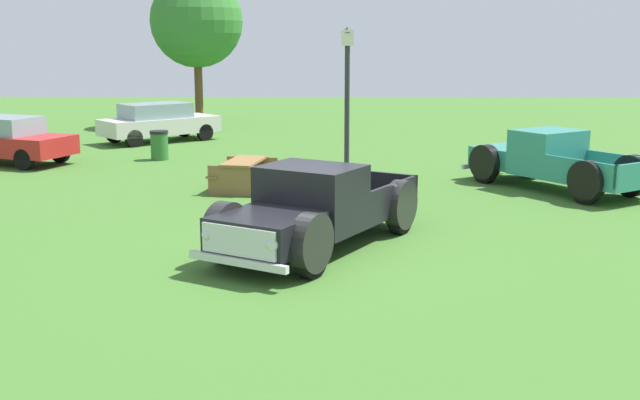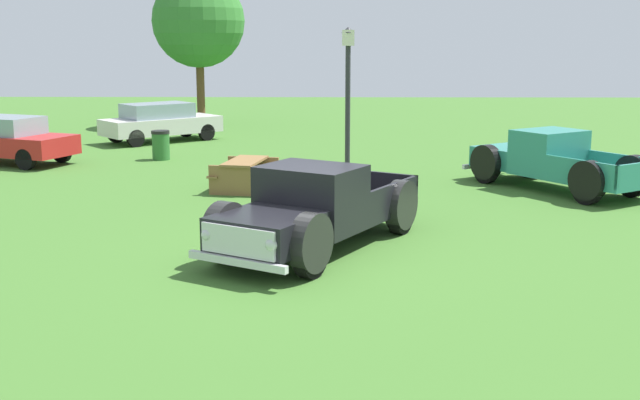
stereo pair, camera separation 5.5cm
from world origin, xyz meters
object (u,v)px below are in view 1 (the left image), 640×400
(pickup_truck_foreground, at_px, (310,211))
(sedan_distant_a, at_px, (2,139))
(picnic_table, at_px, (244,171))
(lamp_post_near, at_px, (347,112))
(sedan_distant_b, at_px, (159,122))
(oak_tree_east, at_px, (197,21))
(pickup_truck_behind_left, at_px, (545,160))
(trash_can, at_px, (159,145))

(pickup_truck_foreground, height_order, sedan_distant_a, pickup_truck_foreground)
(picnic_table, bearing_deg, lamp_post_near, -29.86)
(sedan_distant_b, bearing_deg, oak_tree_east, 83.61)
(pickup_truck_behind_left, distance_m, sedan_distant_a, 16.41)
(pickup_truck_foreground, xyz_separation_m, sedan_distant_a, (-9.90, 10.41, 0.02))
(trash_can, bearing_deg, sedan_distant_b, 102.20)
(pickup_truck_behind_left, bearing_deg, sedan_distant_b, 142.25)
(sedan_distant_b, height_order, trash_can, sedan_distant_b)
(pickup_truck_foreground, bearing_deg, picnic_table, 106.93)
(lamp_post_near, height_order, picnic_table, lamp_post_near)
(sedan_distant_a, height_order, lamp_post_near, lamp_post_near)
(pickup_truck_foreground, height_order, lamp_post_near, lamp_post_near)
(pickup_truck_behind_left, bearing_deg, oak_tree_east, 127.38)
(sedan_distant_b, distance_m, oak_tree_east, 6.89)
(pickup_truck_behind_left, bearing_deg, trash_can, 156.73)
(picnic_table, distance_m, trash_can, 6.15)
(pickup_truck_behind_left, relative_size, sedan_distant_a, 1.08)
(sedan_distant_a, relative_size, trash_can, 5.02)
(sedan_distant_a, distance_m, trash_can, 4.83)
(pickup_truck_foreground, relative_size, lamp_post_near, 1.31)
(sedan_distant_b, relative_size, lamp_post_near, 1.10)
(oak_tree_east, bearing_deg, sedan_distant_a, -111.58)
(picnic_table, bearing_deg, pickup_truck_behind_left, 2.85)
(pickup_truck_behind_left, xyz_separation_m, trash_can, (-11.16, 4.80, -0.25))
(pickup_truck_foreground, distance_m, lamp_post_near, 4.82)
(sedan_distant_a, xyz_separation_m, lamp_post_near, (10.67, -5.87, 1.38))
(picnic_table, xyz_separation_m, oak_tree_east, (-3.66, 15.48, 4.13))
(lamp_post_near, xyz_separation_m, picnic_table, (-2.61, 1.50, -1.66))
(lamp_post_near, bearing_deg, pickup_truck_behind_left, 19.85)
(sedan_distant_a, bearing_deg, sedan_distant_b, 55.34)
(sedan_distant_b, distance_m, lamp_post_near, 13.32)
(lamp_post_near, xyz_separation_m, oak_tree_east, (-6.28, 16.98, 2.47))
(pickup_truck_behind_left, height_order, sedan_distant_a, pickup_truck_behind_left)
(oak_tree_east, bearing_deg, pickup_truck_behind_left, -52.62)
(pickup_truck_foreground, distance_m, sedan_distant_b, 17.00)
(sedan_distant_a, bearing_deg, pickup_truck_behind_left, -14.03)
(sedan_distant_a, xyz_separation_m, oak_tree_east, (4.39, 11.11, 3.85))
(picnic_table, height_order, trash_can, trash_can)
(sedan_distant_b, bearing_deg, pickup_truck_behind_left, -37.75)
(pickup_truck_foreground, height_order, sedan_distant_b, pickup_truck_foreground)
(sedan_distant_a, relative_size, sedan_distant_b, 1.05)
(pickup_truck_foreground, bearing_deg, sedan_distant_b, 111.17)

